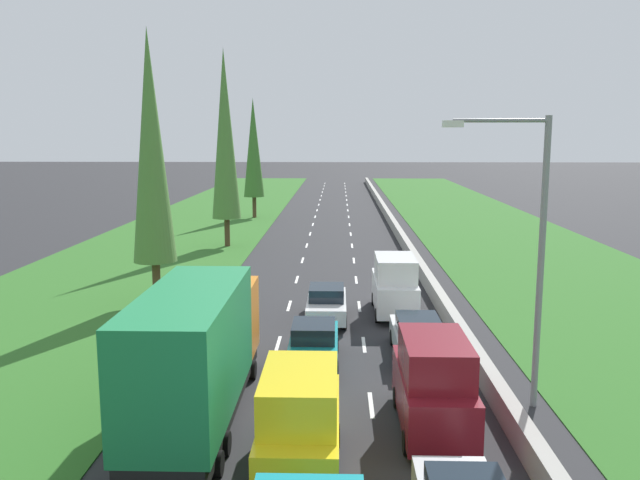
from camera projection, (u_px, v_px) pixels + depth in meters
name	position (u px, v px, depth m)	size (l,w,h in m)	color
ground_plane	(331.00, 229.00, 59.08)	(300.00, 300.00, 0.00)	#28282B
grass_verge_left	(192.00, 228.00, 59.43)	(14.00, 140.00, 0.04)	#2D6623
grass_verge_right	(490.00, 230.00, 58.67)	(14.00, 140.00, 0.04)	#2D6623
median_barrier	(394.00, 225.00, 58.85)	(0.44, 120.00, 0.85)	#9E9B93
lane_markings	(331.00, 229.00, 59.08)	(3.64, 116.00, 0.01)	white
maroon_van_right_lane	(433.00, 384.00, 18.56)	(1.96, 4.90, 2.82)	maroon
white_sedan_right_lane	(417.00, 337.00, 24.88)	(1.82, 4.50, 1.64)	white
green_box_truck_left_lane	(198.00, 351.00, 19.00)	(2.46, 9.40, 4.18)	black
yellow_van_centre_lane	(300.00, 424.00, 16.01)	(1.96, 4.90, 2.82)	yellow
teal_sedan_centre_lane	(314.00, 344.00, 24.01)	(1.82, 4.50, 1.64)	teal
white_sedan_centre_lane	(327.00, 303.00, 29.81)	(1.82, 4.50, 1.64)	white
white_van_right_lane	(395.00, 285.00, 30.80)	(1.96, 4.90, 2.82)	white
poplar_tree_second	(151.00, 147.00, 31.66)	(2.14, 2.14, 13.56)	#4C3823
poplar_tree_third	(225.00, 135.00, 48.51)	(2.17, 2.17, 14.81)	#4C3823
poplar_tree_fourth	(253.00, 148.00, 66.11)	(2.10, 2.10, 12.18)	#4C3823
street_light_mast	(531.00, 242.00, 19.68)	(3.20, 0.28, 9.00)	gray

